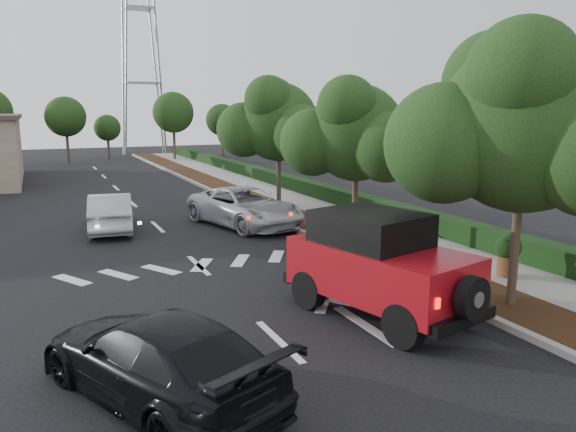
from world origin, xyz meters
TOP-DOWN VIEW (x-y plane):
  - ground at (0.00, 0.00)m, footprint 120.00×120.00m
  - curb at (4.60, 12.00)m, footprint 0.20×70.00m
  - planting_strip at (5.60, 12.00)m, footprint 1.80×70.00m
  - sidewalk at (7.50, 12.00)m, footprint 2.00×70.00m
  - hedge at (8.90, 12.00)m, footprint 0.80×70.00m
  - transmission_tower at (6.00, 48.00)m, footprint 7.00×4.00m
  - street_tree_near at (5.60, -0.50)m, footprint 3.80×3.80m
  - street_tree_mid at (5.60, 6.50)m, footprint 3.20×3.20m
  - street_tree_far at (5.60, 13.00)m, footprint 3.40×3.40m
  - red_jeep at (2.51, 0.53)m, footprint 2.96×4.73m
  - silver_suv_ahead at (3.20, 10.81)m, footprint 3.79×5.87m
  - black_suv_oncoming at (-2.64, -1.27)m, footprint 3.70×5.21m
  - silver_sedan_oncoming at (-1.73, 12.03)m, footprint 2.03×4.48m
  - terracotta_planter at (7.20, 1.21)m, footprint 0.68×0.68m

SIDE VIEW (x-z plane):
  - ground at x=0.00m, z-range 0.00..0.00m
  - transmission_tower at x=6.00m, z-range -14.00..14.00m
  - street_tree_near at x=5.60m, z-range -2.96..2.96m
  - street_tree_mid at x=5.60m, z-range -2.66..2.66m
  - street_tree_far at x=5.60m, z-range -2.81..2.81m
  - planting_strip at x=5.60m, z-range 0.00..0.12m
  - sidewalk at x=7.50m, z-range 0.00..0.12m
  - curb at x=4.60m, z-range 0.00..0.15m
  - hedge at x=8.90m, z-range 0.00..0.80m
  - black_suv_oncoming at x=-2.64m, z-range 0.00..1.40m
  - silver_sedan_oncoming at x=-1.73m, z-range 0.00..1.43m
  - silver_suv_ahead at x=3.20m, z-range 0.00..1.50m
  - terracotta_planter at x=7.20m, z-range 0.21..1.40m
  - red_jeep at x=2.51m, z-range 0.02..2.34m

